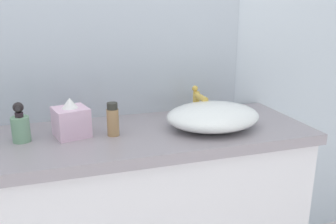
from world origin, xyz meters
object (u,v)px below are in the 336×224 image
Objects in this scene: sink_basin at (213,116)px; tissue_box at (71,120)px; lotion_bottle at (113,120)px; soap_dispenser at (20,126)px.

sink_basin is 0.58m from tissue_box.
tissue_box is at bearing 164.81° from lotion_bottle.
sink_basin is at bearing -5.63° from soap_dispenser.
tissue_box reaches higher than soap_dispenser.
tissue_box reaches higher than lotion_bottle.
tissue_box is (0.19, 0.01, 0.00)m from soap_dispenser.
lotion_bottle reaches higher than sink_basin.
sink_basin is 0.77m from soap_dispenser.
sink_basin is 0.42m from lotion_bottle.
lotion_bottle is at bearing -6.24° from soap_dispenser.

